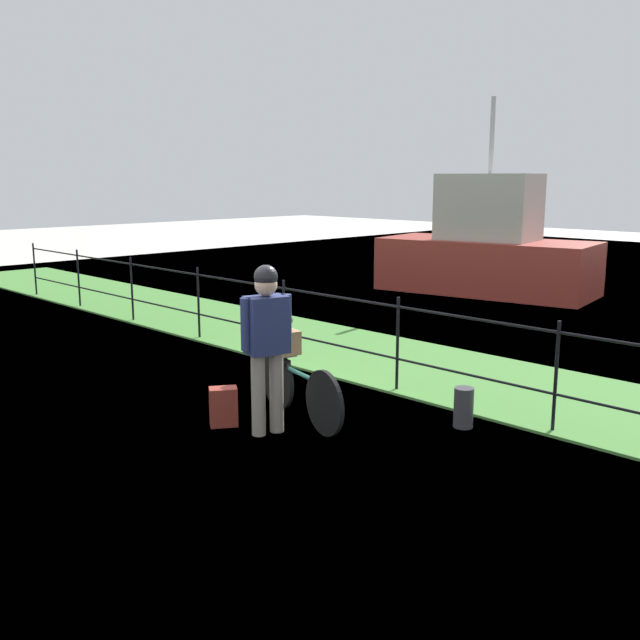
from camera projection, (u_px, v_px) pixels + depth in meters
ground_plane at (200, 412)px, 7.81m from camera, size 60.00×60.00×0.00m
grass_strip at (389, 360)px, 10.00m from camera, size 27.00×2.40×0.03m
harbor_water at (601, 303)px, 14.63m from camera, size 30.00×30.00×0.00m
iron_fence at (336, 325)px, 9.15m from camera, size 18.04×0.04×1.14m
bicycle_main at (299, 388)px, 7.47m from camera, size 1.61×0.43×0.66m
wooden_crate at (283, 341)px, 7.69m from camera, size 0.44×0.33×0.25m
terrier_dog at (283, 323)px, 7.63m from camera, size 0.32×0.20×0.18m
cyclist_person at (267, 335)px, 6.98m from camera, size 0.35×0.53×1.68m
backpack_on_paving at (223, 407)px, 7.35m from camera, size 0.30×0.33×0.40m
mooring_bollard at (464, 408)px, 7.30m from camera, size 0.20×0.20×0.41m
moored_boat_mid at (487, 250)px, 15.81m from camera, size 4.86×2.74×4.19m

